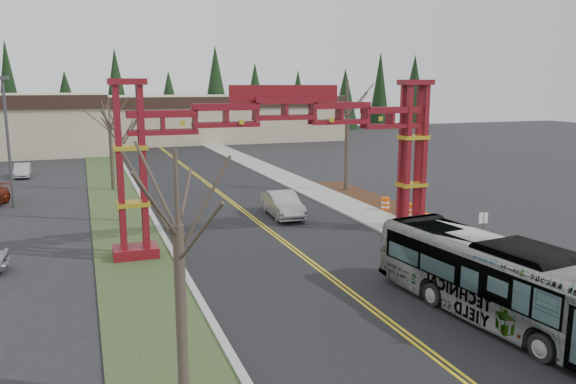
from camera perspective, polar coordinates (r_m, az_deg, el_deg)
name	(u,v)px	position (r m, az deg, el deg)	size (l,w,h in m)	color
road	(249,216)	(37.62, -3.95, -2.41)	(12.00, 110.00, 0.02)	black
lane_line_left	(248,216)	(37.59, -4.13, -2.40)	(0.12, 100.00, 0.01)	gold
lane_line_right	(251,215)	(37.65, -3.78, -2.37)	(0.12, 100.00, 0.01)	gold
curb_right	(333,208)	(39.71, 4.60, -1.62)	(0.30, 110.00, 0.15)	#A5A5A0
sidewalk_right	(352,206)	(40.33, 6.47, -1.46)	(2.60, 110.00, 0.14)	gray
landscape_strip	(539,264)	(29.92, 24.15, -6.73)	(2.60, 50.00, 0.12)	#311E10
grass_median	(125,225)	(36.28, -16.19, -3.27)	(4.00, 110.00, 0.08)	#314522
curb_left	(156,222)	(36.43, -13.29, -3.01)	(0.30, 110.00, 0.15)	#A5A5A0
gateway_arch	(285,135)	(30.09, -0.34, 5.84)	(18.20, 1.60, 8.90)	maroon
retail_building_east	(213,117)	(92.52, -7.60, 7.53)	(38.00, 20.30, 7.00)	tan
conifer_treeline	(143,98)	(102.75, -14.53, 9.26)	(116.10, 5.60, 13.00)	black
transit_bus	(499,281)	(22.09, 20.62, -8.47)	(2.60, 11.13, 3.10)	#9B9DA3
silver_sedan	(283,204)	(37.12, -0.55, -1.27)	(1.76, 5.04, 1.66)	#A5A8AD
parked_car_far_a	(23,170)	(58.97, -25.36, 2.00)	(1.38, 3.96, 1.30)	#BBBBC4
bare_tree_median_near	(178,226)	(14.71, -11.12, -3.45)	(2.98, 2.98, 7.00)	#382D26
bare_tree_median_mid	(119,132)	(36.55, -16.79, 5.81)	(3.18, 3.18, 7.84)	#382D26
bare_tree_median_far	(110,123)	(48.19, -17.67, 6.72)	(3.13, 3.13, 7.70)	#382D26
bare_tree_right_far	(347,110)	(45.79, 6.05, 8.33)	(3.45, 3.45, 9.00)	#382D26
light_pole_near	(7,133)	(43.91, -26.63, 5.40)	(0.80, 0.40, 9.21)	#3F3F44
street_sign	(483,224)	(30.96, 19.20, -3.05)	(0.47, 0.14, 2.08)	#3F3F44
barrel_south	(424,222)	(34.78, 13.69, -2.95)	(0.55, 0.55, 1.02)	#E9530C
barrel_mid	(410,211)	(37.35, 12.27, -1.93)	(0.56, 0.56, 1.04)	#E9530C
barrel_north	(385,204)	(39.22, 9.87, -1.26)	(0.55, 0.55, 1.02)	#E9530C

